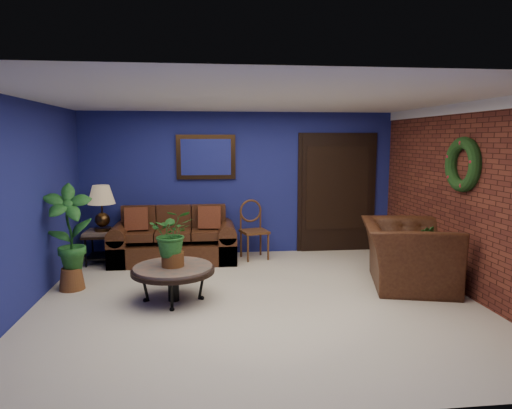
{
  "coord_description": "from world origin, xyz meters",
  "views": [
    {
      "loc": [
        -0.65,
        -5.51,
        2.02
      ],
      "look_at": [
        0.05,
        0.55,
        1.15
      ],
      "focal_mm": 32.0,
      "sensor_mm": 36.0,
      "label": 1
    }
  ],
  "objects": [
    {
      "name": "floor",
      "position": [
        0.0,
        0.0,
        0.0
      ],
      "size": [
        5.5,
        5.5,
        0.0
      ],
      "primitive_type": "plane",
      "color": "beige",
      "rests_on": "ground"
    },
    {
      "name": "wall_back",
      "position": [
        0.0,
        2.5,
        1.25
      ],
      "size": [
        5.5,
        0.04,
        2.5
      ],
      "primitive_type": "cube",
      "color": "navy",
      "rests_on": "ground"
    },
    {
      "name": "wall_left",
      "position": [
        -2.75,
        0.0,
        1.25
      ],
      "size": [
        0.04,
        5.0,
        2.5
      ],
      "primitive_type": "cube",
      "color": "navy",
      "rests_on": "ground"
    },
    {
      "name": "wall_right_brick",
      "position": [
        2.75,
        0.0,
        1.25
      ],
      "size": [
        0.04,
        5.0,
        2.5
      ],
      "primitive_type": "cube",
      "color": "maroon",
      "rests_on": "ground"
    },
    {
      "name": "ceiling",
      "position": [
        0.0,
        0.0,
        2.5
      ],
      "size": [
        5.5,
        5.0,
        0.02
      ],
      "primitive_type": "cube",
      "color": "silver",
      "rests_on": "wall_back"
    },
    {
      "name": "crown_molding",
      "position": [
        2.72,
        0.0,
        2.43
      ],
      "size": [
        0.03,
        5.0,
        0.14
      ],
      "primitive_type": "cube",
      "color": "white",
      "rests_on": "wall_right_brick"
    },
    {
      "name": "wall_mirror",
      "position": [
        -0.6,
        2.46,
        1.72
      ],
      "size": [
        1.02,
        0.06,
        0.77
      ],
      "primitive_type": "cube",
      "color": "#3D2712",
      "rests_on": "wall_back"
    },
    {
      "name": "closet_door",
      "position": [
        1.75,
        2.47,
        1.05
      ],
      "size": [
        1.44,
        0.06,
        2.18
      ],
      "primitive_type": "cube",
      "color": "black",
      "rests_on": "wall_back"
    },
    {
      "name": "wreath",
      "position": [
        2.69,
        0.05,
        1.7
      ],
      "size": [
        0.16,
        0.72,
        0.72
      ],
      "primitive_type": "torus",
      "rotation": [
        0.0,
        1.57,
        0.0
      ],
      "color": "black",
      "rests_on": "wall_right_brick"
    },
    {
      "name": "sofa",
      "position": [
        -1.15,
        2.08,
        0.3
      ],
      "size": [
        2.05,
        0.88,
        0.92
      ],
      "color": "#4A2915",
      "rests_on": "ground"
    },
    {
      "name": "coffee_table",
      "position": [
        -1.05,
        0.12,
        0.39
      ],
      "size": [
        1.04,
        1.04,
        0.45
      ],
      "rotation": [
        0.0,
        0.0,
        0.06
      ],
      "color": "#4A4741",
      "rests_on": "ground"
    },
    {
      "name": "end_table",
      "position": [
        -2.3,
        2.05,
        0.41
      ],
      "size": [
        0.59,
        0.59,
        0.54
      ],
      "color": "#4A4741",
      "rests_on": "ground"
    },
    {
      "name": "table_lamp",
      "position": [
        -2.3,
        2.05,
        1.01
      ],
      "size": [
        0.43,
        0.43,
        0.72
      ],
      "color": "#3D2712",
      "rests_on": "end_table"
    },
    {
      "name": "side_chair",
      "position": [
        0.18,
        2.12,
        0.56
      ],
      "size": [
        0.51,
        0.51,
        1.0
      ],
      "rotation": [
        0.0,
        0.0,
        0.24
      ],
      "color": "#582E19",
      "rests_on": "ground"
    },
    {
      "name": "armchair",
      "position": [
        2.15,
        0.37,
        0.44
      ],
      "size": [
        1.5,
        1.62,
        0.88
      ],
      "primitive_type": "imported",
      "rotation": [
        0.0,
        0.0,
        1.31
      ],
      "color": "#4A2915",
      "rests_on": "ground"
    },
    {
      "name": "coffee_plant",
      "position": [
        -1.05,
        0.12,
        0.84
      ],
      "size": [
        0.56,
        0.49,
        0.72
      ],
      "color": "brown",
      "rests_on": "coffee_table"
    },
    {
      "name": "floor_plant",
      "position": [
        2.35,
        0.4,
        0.44
      ],
      "size": [
        0.45,
        0.39,
        0.84
      ],
      "color": "brown",
      "rests_on": "ground"
    },
    {
      "name": "tall_plant",
      "position": [
        -2.45,
        0.72,
        0.78
      ],
      "size": [
        0.71,
        0.56,
        1.44
      ],
      "color": "brown",
      "rests_on": "ground"
    }
  ]
}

